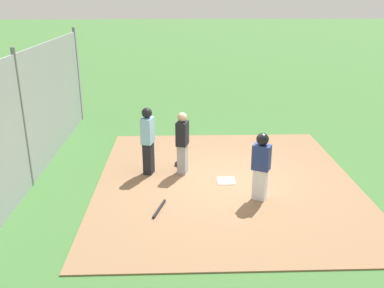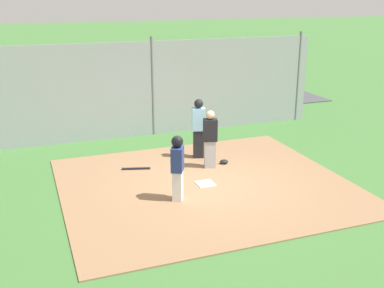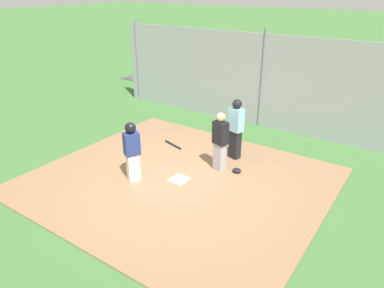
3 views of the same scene
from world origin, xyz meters
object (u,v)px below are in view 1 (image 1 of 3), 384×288
object	(u,v)px
home_plate	(226,181)
catcher_mask	(178,163)
umpire	(148,139)
baseball_bat	(159,209)
catcher	(182,142)
runner	(261,163)

from	to	relation	value
home_plate	catcher_mask	size ratio (longest dim) A/B	1.83
home_plate	umpire	distance (m)	2.24
umpire	home_plate	bearing A→B (deg)	-0.46
home_plate	baseball_bat	size ratio (longest dim) A/B	0.56
catcher	umpire	distance (m)	0.88
home_plate	catcher	size ratio (longest dim) A/B	0.27
catcher	catcher_mask	distance (m)	0.93
catcher	umpire	bearing A→B (deg)	-163.76
home_plate	runner	distance (m)	1.46
catcher	baseball_bat	bearing A→B (deg)	-88.99
runner	baseball_bat	world-z (taller)	runner
baseball_bat	catcher_mask	world-z (taller)	catcher_mask
catcher	home_plate	bearing A→B (deg)	-11.78
umpire	baseball_bat	bearing A→B (deg)	-64.47
baseball_bat	catcher_mask	xyz separation A→B (m)	(-2.48, 0.42, 0.03)
baseball_bat	catcher_mask	size ratio (longest dim) A/B	3.28
catcher	baseball_bat	world-z (taller)	catcher
home_plate	runner	xyz separation A→B (m)	(0.96, 0.65, 0.88)
home_plate	catcher_mask	distance (m)	1.60
runner	catcher_mask	bearing A→B (deg)	70.34
umpire	runner	xyz separation A→B (m)	(1.53, 2.61, -0.04)
home_plate	baseball_bat	bearing A→B (deg)	-48.72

